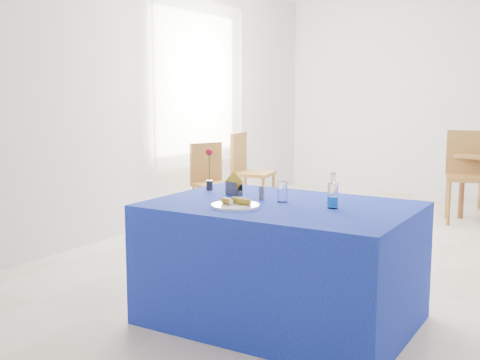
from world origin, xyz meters
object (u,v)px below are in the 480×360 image
plate (236,205)px  chair_win_b (247,167)px  chair_win_a (211,178)px  water_bottle (333,196)px  blue_table (281,263)px  chair_bg_left (467,169)px

plate → chair_win_b: 3.59m
chair_win_a → chair_win_b: size_ratio=0.92×
plate → water_bottle: bearing=26.8°
plate → blue_table: bearing=51.0°
blue_table → chair_bg_left: bearing=83.5°
chair_win_a → chair_win_b: 0.74m
plate → blue_table: size_ratio=0.18×
chair_win_a → plate: bearing=-120.1°
water_bottle → blue_table: bearing=-175.5°
chair_win_b → blue_table: bearing=-155.2°
water_bottle → chair_win_a: (-2.29, 2.13, -0.32)m
plate → chair_win_a: size_ratio=0.33×
plate → water_bottle: water_bottle is taller
blue_table → water_bottle: (0.33, 0.03, 0.45)m
water_bottle → chair_win_b: 3.67m
blue_table → chair_bg_left: chair_bg_left is taller
water_bottle → chair_win_a: water_bottle is taller
chair_bg_left → chair_win_a: 2.87m
plate → chair_bg_left: (0.62, 3.97, -0.18)m
chair_bg_left → chair_win_b: chair_bg_left is taller
plate → chair_win_b: (-1.75, 3.13, -0.21)m
water_bottle → chair_bg_left: 3.72m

